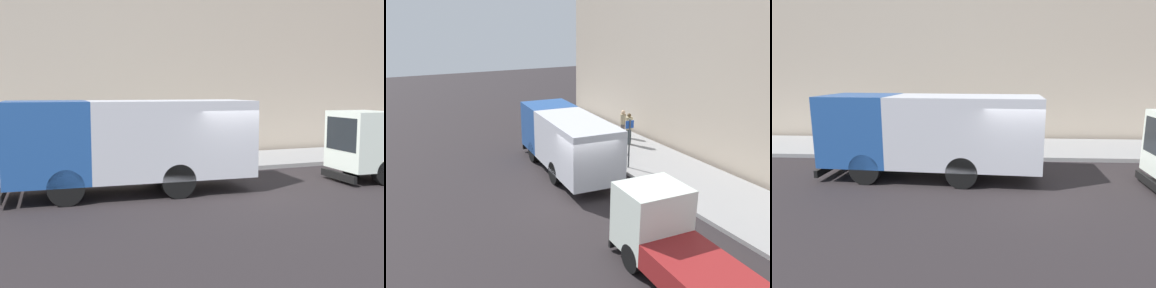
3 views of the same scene
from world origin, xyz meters
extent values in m
plane|color=#2A2426|center=(0.00, 0.00, 0.00)|extent=(80.00, 80.00, 0.00)
cube|color=#989796|center=(5.04, 0.00, 0.08)|extent=(4.07, 30.00, 0.16)
cube|color=#C0AF99|center=(7.57, 0.00, 4.54)|extent=(0.50, 30.00, 9.07)
cube|color=#235099|center=(0.89, 5.42, 1.64)|extent=(2.46, 2.43, 2.28)
cube|color=black|center=(0.97, 6.54, 1.92)|extent=(1.94, 0.19, 1.28)
cube|color=silver|center=(0.66, 1.85, 1.64)|extent=(2.63, 5.00, 2.28)
cube|color=black|center=(0.97, 6.62, 0.27)|extent=(2.22, 0.26, 0.24)
cylinder|color=black|center=(-0.14, 5.03, 0.50)|extent=(0.36, 1.02, 1.00)
cylinder|color=black|center=(1.87, 4.90, 0.50)|extent=(0.36, 1.02, 1.00)
cylinder|color=black|center=(-0.34, 1.92, 0.50)|extent=(0.36, 1.02, 1.00)
cylinder|color=black|center=(1.67, 1.79, 0.50)|extent=(0.36, 1.02, 1.00)
cube|color=white|center=(-0.16, -4.70, 1.40)|extent=(1.98, 1.72, 1.96)
cube|color=black|center=(-0.13, -3.90, 1.64)|extent=(1.60, 0.13, 1.10)
cube|color=black|center=(-0.12, -3.82, 0.23)|extent=(1.83, 0.20, 0.24)
cylinder|color=black|center=(0.62, -5.07, 0.42)|extent=(0.34, 0.86, 0.85)
cylinder|color=#1B2826|center=(5.44, 4.82, 0.60)|extent=(0.42, 0.42, 0.88)
cylinder|color=tan|center=(5.44, 4.82, 1.38)|extent=(0.55, 0.55, 0.68)
sphere|color=brown|center=(5.44, 4.82, 1.83)|extent=(0.22, 0.22, 0.22)
cylinder|color=#564D4B|center=(5.93, 6.17, 0.56)|extent=(0.35, 0.35, 0.79)
cylinder|color=tan|center=(5.93, 6.17, 1.25)|extent=(0.46, 0.46, 0.59)
sphere|color=#DAAF86|center=(5.93, 6.17, 1.66)|extent=(0.24, 0.24, 0.24)
cylinder|color=brown|center=(3.72, 4.64, 0.59)|extent=(0.41, 0.41, 0.86)
cylinder|color=maroon|center=(3.72, 4.64, 1.31)|extent=(0.55, 0.55, 0.58)
sphere|color=tan|center=(3.72, 4.64, 1.72)|extent=(0.23, 0.23, 0.23)
cylinder|color=#4C5156|center=(3.39, 1.74, 1.34)|extent=(0.08, 0.08, 2.36)
cube|color=blue|center=(3.39, 1.76, 2.27)|extent=(0.44, 0.03, 0.36)
camera|label=1|loc=(-12.73, 6.17, 3.10)|focal=43.46mm
camera|label=2|loc=(-7.05, -13.35, 7.12)|focal=38.14mm
camera|label=3|loc=(-10.24, 1.25, 3.51)|focal=31.33mm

